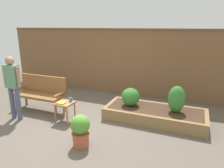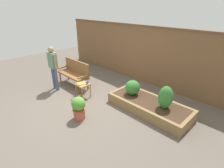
# 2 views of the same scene
# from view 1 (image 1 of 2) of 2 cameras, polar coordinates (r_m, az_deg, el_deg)

# --- Properties ---
(ground_plane) EXTENTS (14.00, 14.00, 0.00)m
(ground_plane) POSITION_cam_1_polar(r_m,az_deg,el_deg) (4.98, -9.32, -11.22)
(ground_plane) COLOR #60564C
(fence_back) EXTENTS (8.40, 0.14, 2.16)m
(fence_back) POSITION_cam_1_polar(r_m,az_deg,el_deg) (6.88, 1.68, 6.15)
(fence_back) COLOR brown
(fence_back) RESTS_ON ground_plane
(garden_bench) EXTENTS (1.44, 0.48, 0.94)m
(garden_bench) POSITION_cam_1_polar(r_m,az_deg,el_deg) (5.94, -18.91, -1.72)
(garden_bench) COLOR brown
(garden_bench) RESTS_ON ground_plane
(side_table) EXTENTS (0.40, 0.40, 0.48)m
(side_table) POSITION_cam_1_polar(r_m,az_deg,el_deg) (5.11, -12.84, -5.85)
(side_table) COLOR #9E7042
(side_table) RESTS_ON ground_plane
(cup_on_table) EXTENTS (0.11, 0.07, 0.10)m
(cup_on_table) POSITION_cam_1_polar(r_m,az_deg,el_deg) (5.09, -11.33, -4.24)
(cup_on_table) COLOR teal
(cup_on_table) RESTS_ON side_table
(book_on_table) EXTENTS (0.21, 0.18, 0.03)m
(book_on_table) POSITION_cam_1_polar(r_m,az_deg,el_deg) (5.04, -13.82, -5.03)
(book_on_table) COLOR gold
(book_on_table) RESTS_ON side_table
(potted_boxwood) EXTENTS (0.37, 0.37, 0.64)m
(potted_boxwood) POSITION_cam_1_polar(r_m,az_deg,el_deg) (4.07, -8.67, -12.26)
(potted_boxwood) COLOR #B75638
(potted_boxwood) RESTS_ON ground_plane
(raised_planter_bed) EXTENTS (2.40, 1.00, 0.30)m
(raised_planter_bed) POSITION_cam_1_polar(r_m,az_deg,el_deg) (5.22, 11.64, -8.20)
(raised_planter_bed) COLOR olive
(raised_planter_bed) RESTS_ON ground_plane
(shrub_near_bench) EXTENTS (0.45, 0.45, 0.45)m
(shrub_near_bench) POSITION_cam_1_polar(r_m,az_deg,el_deg) (5.21, 5.11, -3.55)
(shrub_near_bench) COLOR brown
(shrub_near_bench) RESTS_ON raised_planter_bed
(shrub_far_corner) EXTENTS (0.38, 0.38, 0.63)m
(shrub_far_corner) POSITION_cam_1_polar(r_m,az_deg,el_deg) (4.99, 17.29, -4.03)
(shrub_far_corner) COLOR brown
(shrub_far_corner) RESTS_ON raised_planter_bed
(person_by_bench) EXTENTS (0.47, 0.20, 1.56)m
(person_by_bench) POSITION_cam_1_polar(r_m,az_deg,el_deg) (5.48, -25.64, 0.34)
(person_by_bench) COLOR #475170
(person_by_bench) RESTS_ON ground_plane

